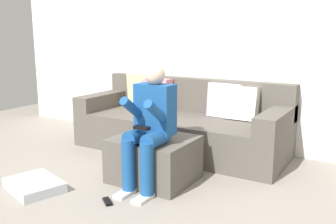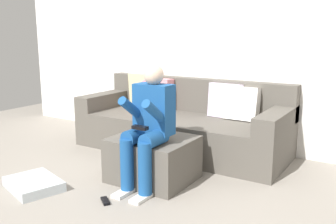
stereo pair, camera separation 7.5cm
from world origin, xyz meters
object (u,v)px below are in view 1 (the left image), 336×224
remote_by_storage_bin (56,188)px  ottoman (154,159)px  remote_near_ottoman (107,201)px  storage_bin (34,185)px  couch_sectional (181,124)px  person_seated (149,124)px

remote_by_storage_bin → ottoman: bearing=9.5°
remote_near_ottoman → storage_bin: bearing=-133.1°
storage_bin → remote_by_storage_bin: 0.20m
storage_bin → remote_by_storage_bin: size_ratio=3.61×
couch_sectional → storage_bin: (-0.55, -1.73, -0.26)m
ottoman → person_seated: (0.07, -0.18, 0.39)m
ottoman → person_seated: size_ratio=0.66×
ottoman → remote_by_storage_bin: (-0.63, -0.64, -0.20)m
ottoman → storage_bin: size_ratio=1.43×
couch_sectional → remote_by_storage_bin: size_ratio=17.55×
person_seated → storage_bin: 1.17m
ottoman → storage_bin: ottoman is taller
ottoman → remote_near_ottoman: 0.65m
ottoman → person_seated: person_seated is taller
person_seated → remote_by_storage_bin: person_seated is taller
remote_by_storage_bin → couch_sectional: bearing=40.5°
person_seated → storage_bin: bearing=-146.5°
person_seated → remote_by_storage_bin: (-0.69, -0.47, -0.58)m
storage_bin → remote_by_storage_bin: storage_bin is taller
storage_bin → remote_near_ottoman: bearing=9.9°
person_seated → remote_near_ottoman: (-0.13, -0.44, -0.58)m
ottoman → person_seated: bearing=-69.0°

